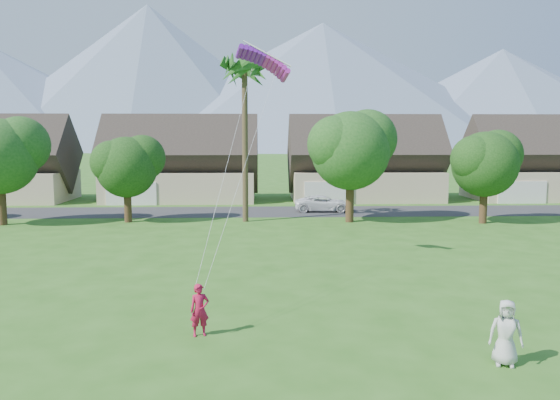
{
  "coord_description": "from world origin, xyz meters",
  "views": [
    {
      "loc": [
        -0.84,
        -13.29,
        6.5
      ],
      "look_at": [
        0.0,
        10.0,
        3.8
      ],
      "focal_mm": 35.0,
      "sensor_mm": 36.0,
      "label": 1
    }
  ],
  "objects_px": {
    "watcher": "(506,333)",
    "parafoil_kite": "(265,60)",
    "parked_car": "(323,203)",
    "kite_flyer": "(200,310)"
  },
  "relations": [
    {
      "from": "watcher",
      "to": "parafoil_kite",
      "type": "bearing_deg",
      "value": 136.88
    },
    {
      "from": "parafoil_kite",
      "to": "parked_car",
      "type": "bearing_deg",
      "value": 73.19
    },
    {
      "from": "kite_flyer",
      "to": "watcher",
      "type": "xyz_separation_m",
      "value": [
        8.99,
        -2.64,
        0.09
      ]
    },
    {
      "from": "kite_flyer",
      "to": "parafoil_kite",
      "type": "height_order",
      "value": "parafoil_kite"
    },
    {
      "from": "watcher",
      "to": "parked_car",
      "type": "distance_m",
      "value": 32.57
    },
    {
      "from": "watcher",
      "to": "parafoil_kite",
      "type": "height_order",
      "value": "parafoil_kite"
    },
    {
      "from": "kite_flyer",
      "to": "watcher",
      "type": "height_order",
      "value": "watcher"
    },
    {
      "from": "kite_flyer",
      "to": "parked_car",
      "type": "xyz_separation_m",
      "value": [
        7.53,
        29.9,
        -0.17
      ]
    },
    {
      "from": "parked_car",
      "to": "parafoil_kite",
      "type": "height_order",
      "value": "parafoil_kite"
    },
    {
      "from": "watcher",
      "to": "parafoil_kite",
      "type": "distance_m",
      "value": 16.65
    }
  ]
}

